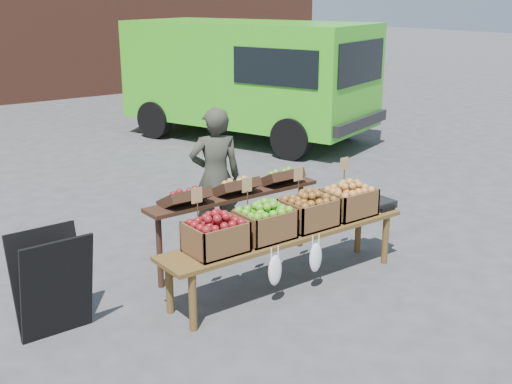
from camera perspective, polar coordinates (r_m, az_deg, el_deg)
ground at (r=5.97m, az=1.47°, el=-10.51°), size 80.00×80.00×0.00m
delivery_van at (r=12.68m, az=-0.69°, el=9.80°), size 3.87×5.53×2.26m
vendor at (r=7.24m, az=-3.62°, el=1.33°), size 0.69×0.59×1.59m
chalkboard_sign at (r=5.66m, az=-17.63°, el=-7.79°), size 0.61×0.34×0.92m
back_table at (r=6.72m, az=-1.87°, el=-2.41°), size 2.10×0.44×1.04m
display_bench at (r=6.33m, az=2.73°, el=-5.97°), size 2.70×0.56×0.57m
crate_golden_apples at (r=5.72m, az=-3.61°, el=-4.01°), size 0.50×0.40×0.28m
crate_russet_pears at (r=6.01m, az=0.77°, el=-2.87°), size 0.50×0.40×0.28m
crate_red_apples at (r=6.35m, az=4.70°, el=-1.84°), size 0.50×0.40×0.28m
crate_green_apples at (r=6.71m, az=8.23°, el=-0.90°), size 0.50×0.40×0.28m
weighing_scale at (r=7.03m, az=10.65°, el=-1.02°), size 0.34×0.30×0.08m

